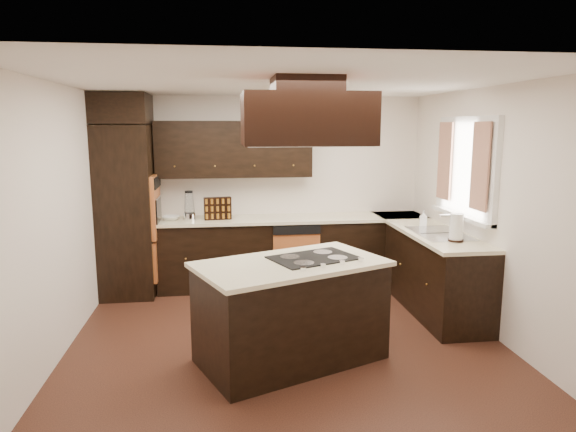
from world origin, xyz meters
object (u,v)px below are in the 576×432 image
object	(u,v)px
range_hood	(306,119)
island	(291,313)
oven_column	(127,211)
spice_rack	(218,208)

from	to	relation	value
range_hood	island	bearing A→B (deg)	133.38
oven_column	range_hood	bearing A→B (deg)	-50.26
range_hood	spice_rack	xyz separation A→B (m)	(-0.76, 2.31, -1.10)
range_hood	oven_column	bearing A→B (deg)	129.74
oven_column	spice_rack	xyz separation A→B (m)	(1.12, 0.05, 0.00)
oven_column	range_hood	world-z (taller)	range_hood
island	range_hood	xyz separation A→B (m)	(0.11, -0.12, 1.72)
oven_column	spice_rack	bearing A→B (deg)	2.78
island	spice_rack	bearing A→B (deg)	83.77
spice_rack	oven_column	bearing A→B (deg)	175.38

